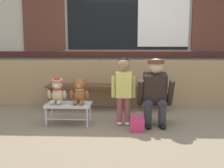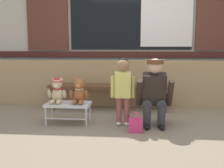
# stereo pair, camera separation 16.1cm
# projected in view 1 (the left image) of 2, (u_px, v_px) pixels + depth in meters

# --- Properties ---
(ground_plane) EXTENTS (60.00, 60.00, 0.00)m
(ground_plane) POSITION_uv_depth(u_px,v_px,m) (129.00, 128.00, 3.61)
(ground_plane) COLOR #84725B
(brick_low_wall) EXTENTS (7.59, 0.25, 0.85)m
(brick_low_wall) POSITION_uv_depth(u_px,v_px,m) (127.00, 83.00, 4.96)
(brick_low_wall) COLOR tan
(brick_low_wall) RESTS_ON ground
(shop_facade) EXTENTS (7.74, 0.26, 3.50)m
(shop_facade) POSITION_uv_depth(u_px,v_px,m) (128.00, 14.00, 5.28)
(shop_facade) COLOR #B7B2A3
(shop_facade) RESTS_ON ground
(wooden_bench_long) EXTENTS (2.10, 0.40, 0.44)m
(wooden_bench_long) POSITION_uv_depth(u_px,v_px,m) (107.00, 89.00, 4.62)
(wooden_bench_long) COLOR brown
(wooden_bench_long) RESTS_ON ground
(small_display_bench) EXTENTS (0.64, 0.36, 0.30)m
(small_display_bench) POSITION_uv_depth(u_px,v_px,m) (69.00, 106.00, 3.77)
(small_display_bench) COLOR silver
(small_display_bench) RESTS_ON ground
(teddy_bear_with_hat) EXTENTS (0.28, 0.27, 0.36)m
(teddy_bear_with_hat) POSITION_uv_depth(u_px,v_px,m) (57.00, 91.00, 3.75)
(teddy_bear_with_hat) COLOR #CCB289
(teddy_bear_with_hat) RESTS_ON small_display_bench
(teddy_bear_plain) EXTENTS (0.28, 0.26, 0.36)m
(teddy_bear_plain) POSITION_uv_depth(u_px,v_px,m) (79.00, 92.00, 3.74)
(teddy_bear_plain) COLOR #93562D
(teddy_bear_plain) RESTS_ON small_display_bench
(child_standing) EXTENTS (0.35, 0.18, 0.96)m
(child_standing) POSITION_uv_depth(u_px,v_px,m) (124.00, 84.00, 3.68)
(child_standing) COLOR #994C4C
(child_standing) RESTS_ON ground
(adult_crouching) EXTENTS (0.50, 0.49, 0.95)m
(adult_crouching) POSITION_uv_depth(u_px,v_px,m) (155.00, 92.00, 3.69)
(adult_crouching) COLOR #333338
(adult_crouching) RESTS_ON ground
(handbag_on_ground) EXTENTS (0.18, 0.11, 0.27)m
(handbag_on_ground) POSITION_uv_depth(u_px,v_px,m) (137.00, 125.00, 3.44)
(handbag_on_ground) COLOR #E53370
(handbag_on_ground) RESTS_ON ground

